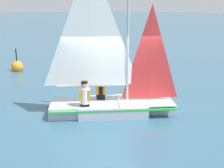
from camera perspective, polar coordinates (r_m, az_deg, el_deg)
ground_plane at (r=9.38m, az=-0.00°, el=-5.72°), size 260.00×260.00×0.00m
sailboat_main at (r=9.13m, az=-0.29°, el=-1.35°), size 3.80×3.75×4.94m
sailor_helm at (r=9.46m, az=-2.31°, el=-1.56°), size 0.43×0.42×1.16m
sailor_crew at (r=8.83m, az=-5.56°, el=-2.82°), size 0.43×0.42×1.16m
buoy_marker at (r=16.11m, az=-18.69°, el=3.39°), size 0.64×0.64×1.30m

